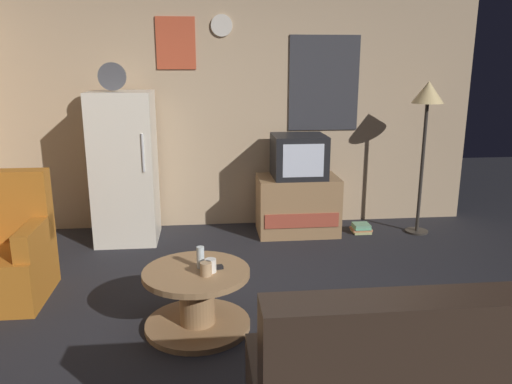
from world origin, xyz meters
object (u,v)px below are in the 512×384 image
(crt_tv, at_px, (299,156))
(coffee_table, at_px, (197,299))
(tv_stand, at_px, (297,205))
(mug_ceramic_tan, at_px, (206,269))
(mug_ceramic_white, at_px, (211,266))
(remote_control, at_px, (212,268))
(armchair, at_px, (1,256))
(wine_glass, at_px, (201,257))
(standing_lamp, at_px, (427,104))
(fridge, at_px, (125,167))
(book_stack, at_px, (361,228))

(crt_tv, distance_m, coffee_table, 2.25)
(tv_stand, bearing_deg, mug_ceramic_tan, -116.01)
(mug_ceramic_white, bearing_deg, remote_control, 77.17)
(mug_ceramic_white, height_order, armchair, armchair)
(wine_glass, relative_size, mug_ceramic_tan, 1.67)
(crt_tv, relative_size, standing_lamp, 0.34)
(standing_lamp, height_order, remote_control, standing_lamp)
(armchair, bearing_deg, coffee_table, -22.85)
(fridge, bearing_deg, mug_ceramic_tan, -68.21)
(fridge, relative_size, mug_ceramic_tan, 19.67)
(crt_tv, relative_size, coffee_table, 0.75)
(mug_ceramic_tan, distance_m, book_stack, 2.57)
(standing_lamp, bearing_deg, armchair, -163.27)
(book_stack, bearing_deg, coffee_table, -133.27)
(fridge, bearing_deg, standing_lamp, -1.84)
(remote_control, bearing_deg, fridge, 99.89)
(coffee_table, height_order, book_stack, coffee_table)
(fridge, relative_size, coffee_table, 2.46)
(standing_lamp, bearing_deg, coffee_table, -142.56)
(standing_lamp, height_order, armchair, standing_lamp)
(tv_stand, height_order, book_stack, tv_stand)
(wine_glass, distance_m, book_stack, 2.50)
(remote_control, distance_m, book_stack, 2.47)
(armchair, relative_size, book_stack, 4.57)
(crt_tv, distance_m, armchair, 2.88)
(tv_stand, height_order, crt_tv, crt_tv)
(coffee_table, bearing_deg, standing_lamp, 37.44)
(crt_tv, relative_size, wine_glass, 3.60)
(remote_control, bearing_deg, standing_lamp, 24.81)
(remote_control, bearing_deg, mug_ceramic_tan, -127.09)
(crt_tv, height_order, mug_ceramic_tan, crt_tv)
(mug_ceramic_tan, xyz_separation_m, book_stack, (1.66, 1.92, -0.42))
(standing_lamp, distance_m, wine_glass, 3.00)
(standing_lamp, bearing_deg, remote_control, -141.29)
(armchair, distance_m, book_stack, 3.45)
(wine_glass, height_order, armchair, armchair)
(mug_ceramic_white, distance_m, book_stack, 2.51)
(mug_ceramic_white, bearing_deg, crt_tv, 64.02)
(standing_lamp, distance_m, mug_ceramic_white, 3.01)
(coffee_table, height_order, armchair, armchair)
(crt_tv, bearing_deg, tv_stand, 160.77)
(mug_ceramic_white, xyz_separation_m, mug_ceramic_tan, (-0.03, -0.05, 0.00))
(mug_ceramic_tan, distance_m, remote_control, 0.11)
(wine_glass, bearing_deg, crt_tv, 61.50)
(standing_lamp, bearing_deg, tv_stand, 174.46)
(fridge, bearing_deg, coffee_table, -68.97)
(remote_control, xyz_separation_m, book_stack, (1.62, 1.83, -0.39))
(wine_glass, xyz_separation_m, remote_control, (0.07, -0.04, -0.06))
(wine_glass, xyz_separation_m, mug_ceramic_tan, (0.03, -0.13, -0.03))
(crt_tv, height_order, wine_glass, crt_tv)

